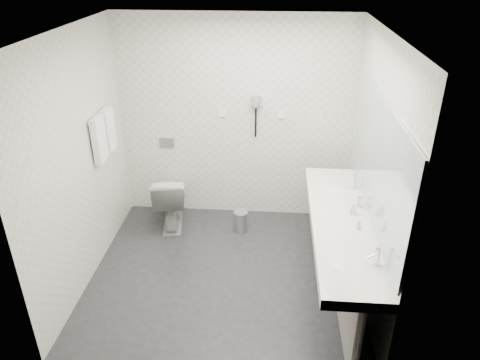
{
  "coord_description": "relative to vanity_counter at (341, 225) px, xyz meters",
  "views": [
    {
      "loc": [
        0.47,
        -3.84,
        3.11
      ],
      "look_at": [
        0.15,
        0.15,
        1.05
      ],
      "focal_mm": 33.91,
      "sensor_mm": 36.0,
      "label": 1
    }
  ],
  "objects": [
    {
      "name": "basin_near",
      "position": [
        0.0,
        -0.65,
        0.04
      ],
      "size": [
        0.4,
        0.31,
        0.05
      ],
      "primitive_type": "ellipsoid",
      "color": "white",
      "rests_on": "vanity_counter"
    },
    {
      "name": "wall_back",
      "position": [
        -1.12,
        1.5,
        0.45
      ],
      "size": [
        2.8,
        0.0,
        2.8
      ],
      "primitive_type": "plane",
      "rotation": [
        1.57,
        0.0,
        0.0
      ],
      "color": "silver",
      "rests_on": "floor"
    },
    {
      "name": "vanity_panel",
      "position": [
        0.02,
        0.0,
        -0.42
      ],
      "size": [
        0.03,
        2.15,
        0.75
      ],
      "primitive_type": "cube",
      "color": "gray",
      "rests_on": "floor"
    },
    {
      "name": "faucet_near",
      "position": [
        0.19,
        -0.65,
        0.12
      ],
      "size": [
        0.04,
        0.04,
        0.15
      ],
      "primitive_type": "cylinder",
      "color": "silver",
      "rests_on": "vanity_counter"
    },
    {
      "name": "vanity_post_far",
      "position": [
        0.05,
        1.04,
        -0.42
      ],
      "size": [
        0.06,
        0.06,
        0.75
      ],
      "primitive_type": "cylinder",
      "color": "silver",
      "rests_on": "floor"
    },
    {
      "name": "mirror",
      "position": [
        0.26,
        0.0,
        0.65
      ],
      "size": [
        0.02,
        2.2,
        1.05
      ],
      "primitive_type": "cube",
      "color": "#B2BCC6",
      "rests_on": "wall_right"
    },
    {
      "name": "toilet",
      "position": [
        -1.89,
        1.12,
        -0.45
      ],
      "size": [
        0.49,
        0.74,
        0.7
      ],
      "primitive_type": "imported",
      "rotation": [
        0.0,
        0.0,
        3.29
      ],
      "color": "white",
      "rests_on": "floor"
    },
    {
      "name": "soap_bottle_c",
      "position": [
        0.13,
        -0.14,
        0.1
      ],
      "size": [
        0.05,
        0.05,
        0.1
      ],
      "primitive_type": "imported",
      "rotation": [
        0.0,
        0.0,
        0.25
      ],
      "color": "beige",
      "rests_on": "vanity_counter"
    },
    {
      "name": "wall_left",
      "position": [
        -2.52,
        0.2,
        0.45
      ],
      "size": [
        0.0,
        2.6,
        2.6
      ],
      "primitive_type": "plane",
      "rotation": [
        1.57,
        0.0,
        1.57
      ],
      "color": "silver",
      "rests_on": "floor"
    },
    {
      "name": "switch_plate_a",
      "position": [
        -1.27,
        1.49,
        0.55
      ],
      "size": [
        0.09,
        0.02,
        0.09
      ],
      "primitive_type": "cube",
      "color": "white",
      "rests_on": "wall_back"
    },
    {
      "name": "basin_far",
      "position": [
        0.0,
        0.65,
        0.04
      ],
      "size": [
        0.4,
        0.31,
        0.05
      ],
      "primitive_type": "ellipsoid",
      "color": "white",
      "rests_on": "vanity_counter"
    },
    {
      "name": "vanity_post_near",
      "position": [
        0.05,
        -1.04,
        -0.42
      ],
      "size": [
        0.06,
        0.06,
        0.75
      ],
      "primitive_type": "cylinder",
      "color": "silver",
      "rests_on": "floor"
    },
    {
      "name": "wall_front",
      "position": [
        -1.12,
        -1.1,
        0.45
      ],
      "size": [
        2.8,
        0.0,
        2.8
      ],
      "primitive_type": "plane",
      "rotation": [
        -1.57,
        0.0,
        0.0
      ],
      "color": "silver",
      "rests_on": "floor"
    },
    {
      "name": "switch_plate_b",
      "position": [
        -0.57,
        1.49,
        0.55
      ],
      "size": [
        0.09,
        0.02,
        0.09
      ],
      "primitive_type": "cube",
      "color": "white",
      "rests_on": "wall_back"
    },
    {
      "name": "dryer_cradle",
      "position": [
        -0.88,
        1.47,
        0.7
      ],
      "size": [
        0.1,
        0.04,
        0.14
      ],
      "primitive_type": "cube",
      "color": "gray",
      "rests_on": "wall_back"
    },
    {
      "name": "soap_bottle_a",
      "position": [
        0.12,
        0.13,
        0.11
      ],
      "size": [
        0.06,
        0.06,
        0.12
      ],
      "primitive_type": "imported",
      "rotation": [
        0.0,
        0.0,
        -0.05
      ],
      "color": "beige",
      "rests_on": "vanity_counter"
    },
    {
      "name": "towel_rail",
      "position": [
        -2.47,
        0.75,
        0.75
      ],
      "size": [
        0.02,
        0.62,
        0.02
      ],
      "primitive_type": "cylinder",
      "rotation": [
        1.57,
        0.0,
        0.0
      ],
      "color": "silver",
      "rests_on": "wall_left"
    },
    {
      "name": "faucet_far",
      "position": [
        0.19,
        0.65,
        0.12
      ],
      "size": [
        0.04,
        0.04,
        0.15
      ],
      "primitive_type": "cylinder",
      "color": "silver",
      "rests_on": "vanity_counter"
    },
    {
      "name": "ceiling",
      "position": [
        -1.12,
        0.2,
        1.7
      ],
      "size": [
        2.8,
        2.8,
        0.0
      ],
      "primitive_type": "plane",
      "rotation": [
        3.14,
        0.0,
        0.0
      ],
      "color": "white",
      "rests_on": "wall_back"
    },
    {
      "name": "bin_lid",
      "position": [
        -1.02,
        1.04,
        -0.55
      ],
      "size": [
        0.17,
        0.17,
        0.02
      ],
      "primitive_type": "cylinder",
      "color": "#B2B5BA",
      "rests_on": "pedal_bin"
    },
    {
      "name": "dryer_cord",
      "position": [
        -0.88,
        1.46,
        0.45
      ],
      "size": [
        0.02,
        0.02,
        0.35
      ],
      "primitive_type": "cylinder",
      "color": "black",
      "rests_on": "dryer_cradle"
    },
    {
      "name": "pedal_bin",
      "position": [
        -1.02,
        1.04,
        -0.68
      ],
      "size": [
        0.18,
        0.18,
        0.24
      ],
      "primitive_type": "cylinder",
      "rotation": [
        0.0,
        0.0,
        0.0
      ],
      "color": "#B2B5BA",
      "rests_on": "floor"
    },
    {
      "name": "dryer_barrel",
      "position": [
        -0.88,
        1.4,
        0.73
      ],
      "size": [
        0.08,
        0.14,
        0.08
      ],
      "primitive_type": "cylinder",
      "rotation": [
        1.57,
        0.0,
        0.0
      ],
      "color": "gray",
      "rests_on": "dryer_cradle"
    },
    {
      "name": "vanity_counter",
      "position": [
        0.0,
        0.0,
        0.0
      ],
      "size": [
        0.55,
        2.2,
        0.1
      ],
      "primitive_type": "cube",
      "color": "white",
      "rests_on": "floor"
    },
    {
      "name": "wall_right",
      "position": [
        0.27,
        0.2,
        0.45
      ],
      "size": [
        0.0,
        2.6,
        2.6
      ],
      "primitive_type": "plane",
      "rotation": [
        1.57,
        0.0,
        -1.57
      ],
      "color": "silver",
      "rests_on": "floor"
    },
    {
      "name": "towel_far",
      "position": [
        -2.46,
        0.89,
        0.53
      ],
      "size": [
        0.07,
        0.24,
        0.48
      ],
      "primitive_type": "cube",
      "color": "white",
      "rests_on": "towel_rail"
    },
    {
      "name": "flush_plate",
      "position": [
        -1.98,
        1.49,
        0.15
      ],
      "size": [
        0.18,
        0.02,
        0.12
      ],
      "primitive_type": "cube",
      "color": "#B2B5BA",
      "rests_on": "wall_back"
    },
    {
      "name": "floor",
      "position": [
        -1.12,
        0.2,
        -0.8
      ],
      "size": [
        2.8,
        2.8,
        0.0
      ],
      "primitive_type": "plane",
      "color": "#252428",
      "rests_on": "ground"
    },
    {
      "name": "towel_near",
      "position": [
        -2.46,
        0.61,
        0.53
      ],
      "size": [
        0.07,
        0.24,
        0.48
      ],
      "primitive_type": "cube",
      "color": "white",
      "rests_on": "towel_rail"
    },
    {
      "name": "glass_left",
      "position": [
        0.2,
        0.27,
        0.1
      ],
      "size": [
        0.06,
        0.06,
        0.1
      ],
      "primitive_type": "cylinder",
      "rotation": [
        0.0,
        0.0,
        0.07
      ],
      "color": "silver",
      "rests_on": "vanity_counter"
    }
  ]
}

